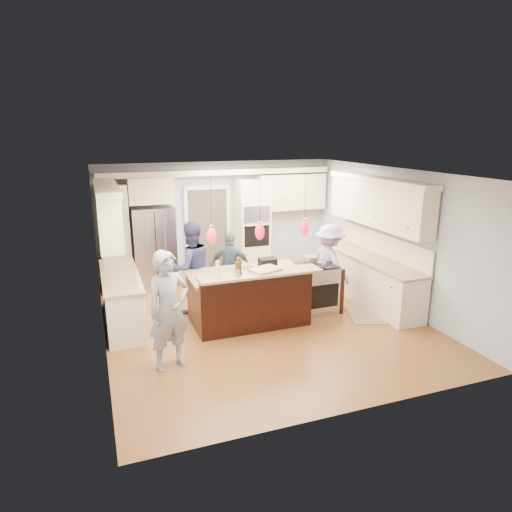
{
  "coord_description": "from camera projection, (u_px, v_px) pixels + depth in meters",
  "views": [
    {
      "loc": [
        -2.77,
        -7.24,
        3.37
      ],
      "look_at": [
        0.0,
        0.35,
        1.15
      ],
      "focal_mm": 32.0,
      "sensor_mm": 36.0,
      "label": 1
    }
  ],
  "objects": [
    {
      "name": "back_upper_cabinets",
      "position": [
        188.0,
        210.0,
        10.18
      ],
      "size": [
        5.3,
        0.61,
        2.54
      ],
      "color": "beige",
      "rests_on": "ground"
    },
    {
      "name": "island_range",
      "position": [
        316.0,
        288.0,
        8.76
      ],
      "size": [
        0.82,
        0.71,
        0.92
      ],
      "color": "#B7B7BC",
      "rests_on": "ground"
    },
    {
      "name": "pot_large",
      "position": [
        311.0,
        260.0,
        8.72
      ],
      "size": [
        0.25,
        0.25,
        0.15
      ],
      "primitive_type": "cylinder",
      "color": "#B7B7BC",
      "rests_on": "island_range"
    },
    {
      "name": "beer_bottle_b",
      "position": [
        240.0,
        267.0,
        7.38
      ],
      "size": [
        0.06,
        0.06,
        0.24
      ],
      "primitive_type": "cylinder",
      "rotation": [
        0.0,
        0.0,
        -0.04
      ],
      "color": "#4F320E",
      "rests_on": "kitchen_island"
    },
    {
      "name": "ground_plane",
      "position": [
        263.0,
        321.0,
        8.37
      ],
      "size": [
        6.0,
        6.0,
        0.0
      ],
      "primitive_type": "plane",
      "color": "#9A622A",
      "rests_on": "ground"
    },
    {
      "name": "person_far_right",
      "position": [
        231.0,
        267.0,
        9.24
      ],
      "size": [
        0.9,
        0.71,
        1.43
      ],
      "primitive_type": "imported",
      "rotation": [
        0.0,
        0.0,
        2.64
      ],
      "color": "#4C606B",
      "rests_on": "ground"
    },
    {
      "name": "person_bar_end",
      "position": [
        169.0,
        310.0,
        6.54
      ],
      "size": [
        0.75,
        0.6,
        1.77
      ],
      "primitive_type": "imported",
      "rotation": [
        0.0,
        0.0,
        0.32
      ],
      "color": "gray",
      "rests_on": "ground"
    },
    {
      "name": "person_range_side",
      "position": [
        329.0,
        264.0,
        9.11
      ],
      "size": [
        0.83,
        1.15,
        1.61
      ],
      "primitive_type": "imported",
      "rotation": [
        0.0,
        0.0,
        1.81
      ],
      "color": "#AD97CB",
      "rests_on": "ground"
    },
    {
      "name": "water_bottle",
      "position": [
        218.0,
        270.0,
        7.2
      ],
      "size": [
        0.08,
        0.08,
        0.27
      ],
      "primitive_type": "cylinder",
      "rotation": [
        0.0,
        0.0,
        -0.25
      ],
      "color": "silver",
      "rests_on": "kitchen_island"
    },
    {
      "name": "person_far_left",
      "position": [
        191.0,
        268.0,
        8.58
      ],
      "size": [
        0.95,
        0.79,
        1.76
      ],
      "primitive_type": "imported",
      "rotation": [
        0.0,
        0.0,
        3.29
      ],
      "color": "navy",
      "rests_on": "ground"
    },
    {
      "name": "right_counter_run",
      "position": [
        371.0,
        250.0,
        9.17
      ],
      "size": [
        0.64,
        3.1,
        2.51
      ],
      "color": "beige",
      "rests_on": "ground"
    },
    {
      "name": "pot_small",
      "position": [
        322.0,
        264.0,
        8.53
      ],
      "size": [
        0.18,
        0.18,
        0.09
      ],
      "primitive_type": "cylinder",
      "color": "#B7B7BC",
      "rests_on": "island_range"
    },
    {
      "name": "left_cabinets",
      "position": [
        117.0,
        267.0,
        8.01
      ],
      "size": [
        0.64,
        2.3,
        2.51
      ],
      "color": "beige",
      "rests_on": "ground"
    },
    {
      "name": "floor_rug",
      "position": [
        367.0,
        313.0,
        8.72
      ],
      "size": [
        1.02,
        1.24,
        0.01
      ],
      "primitive_type": "cube",
      "rotation": [
        0.0,
        0.0,
        -0.31
      ],
      "color": "#9B7E54",
      "rests_on": "ground"
    },
    {
      "name": "beer_bottle_a",
      "position": [
        237.0,
        269.0,
        7.29
      ],
      "size": [
        0.08,
        0.08,
        0.24
      ],
      "primitive_type": "cylinder",
      "rotation": [
        0.0,
        0.0,
        0.34
      ],
      "color": "#4F320E",
      "rests_on": "kitchen_island"
    },
    {
      "name": "refrigerator",
      "position": [
        154.0,
        247.0,
        10.01
      ],
      "size": [
        0.9,
        0.7,
        1.8
      ],
      "primitive_type": "cube",
      "color": "#B7B7BC",
      "rests_on": "ground"
    },
    {
      "name": "oven_column",
      "position": [
        252.0,
        229.0,
        10.73
      ],
      "size": [
        0.72,
        0.69,
        2.3
      ],
      "color": "beige",
      "rests_on": "ground"
    },
    {
      "name": "drink_can",
      "position": [
        238.0,
        273.0,
        7.26
      ],
      "size": [
        0.08,
        0.08,
        0.12
      ],
      "primitive_type": "cylinder",
      "rotation": [
        0.0,
        0.0,
        0.32
      ],
      "color": "#B7B7BC",
      "rests_on": "kitchen_island"
    },
    {
      "name": "room_shell",
      "position": [
        263.0,
        224.0,
        7.89
      ],
      "size": [
        5.54,
        6.04,
        2.72
      ],
      "color": "#B2BCC6",
      "rests_on": "ground"
    },
    {
      "name": "beer_bottle_c",
      "position": [
        239.0,
        266.0,
        7.4
      ],
      "size": [
        0.07,
        0.07,
        0.27
      ],
      "primitive_type": "cylinder",
      "rotation": [
        0.0,
        0.0,
        -0.0
      ],
      "color": "#4F320E",
      "rests_on": "kitchen_island"
    },
    {
      "name": "cutting_board",
      "position": [
        265.0,
        269.0,
        7.6
      ],
      "size": [
        0.58,
        0.49,
        0.04
      ],
      "primitive_type": "cube",
      "rotation": [
        0.0,
        0.0,
        0.33
      ],
      "color": "tan",
      "rests_on": "kitchen_island"
    },
    {
      "name": "pendant_lights",
      "position": [
        260.0,
        232.0,
        7.35
      ],
      "size": [
        1.75,
        0.15,
        1.03
      ],
      "color": "black",
      "rests_on": "ground"
    },
    {
      "name": "kitchen_island",
      "position": [
        248.0,
        297.0,
        8.22
      ],
      "size": [
        2.1,
        1.46,
        1.12
      ],
      "color": "black",
      "rests_on": "ground"
    }
  ]
}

